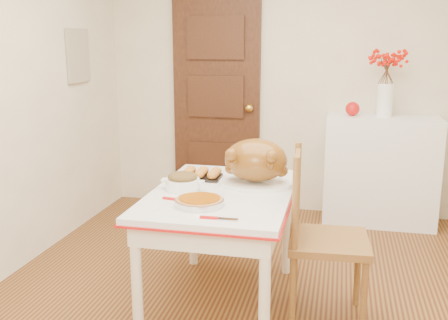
% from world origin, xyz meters
% --- Properties ---
extents(floor, '(3.50, 4.00, 0.00)m').
position_xyz_m(floor, '(0.00, 0.00, 0.00)').
color(floor, '#441E0D').
rests_on(floor, ground).
extents(wall_back, '(3.50, 0.00, 2.50)m').
position_xyz_m(wall_back, '(0.00, 2.00, 1.25)').
color(wall_back, '#EEE4C1').
rests_on(wall_back, ground).
extents(wall_front, '(3.50, 0.00, 2.50)m').
position_xyz_m(wall_front, '(0.00, -2.00, 1.25)').
color(wall_front, '#EEE4C1').
rests_on(wall_front, ground).
extents(door_back, '(0.85, 0.06, 2.06)m').
position_xyz_m(door_back, '(-0.70, 1.97, 1.03)').
color(door_back, black).
rests_on(door_back, ground).
extents(photo_board, '(0.03, 0.35, 0.45)m').
position_xyz_m(photo_board, '(-1.73, 1.20, 1.50)').
color(photo_board, beige).
rests_on(photo_board, ground).
extents(sideboard, '(0.97, 0.43, 0.97)m').
position_xyz_m(sideboard, '(0.85, 1.78, 0.49)').
color(sideboard, white).
rests_on(sideboard, floor).
extents(kitchen_table, '(0.85, 1.24, 0.74)m').
position_xyz_m(kitchen_table, '(-0.19, 0.00, 0.37)').
color(kitchen_table, silver).
rests_on(kitchen_table, floor).
extents(chair_oak, '(0.48, 0.48, 1.03)m').
position_xyz_m(chair_oak, '(0.45, -0.03, 0.51)').
color(chair_oak, brown).
rests_on(chair_oak, floor).
extents(berry_vase, '(0.31, 0.31, 0.60)m').
position_xyz_m(berry_vase, '(0.85, 1.78, 1.27)').
color(berry_vase, white).
rests_on(berry_vase, sideboard).
extents(apple, '(0.12, 0.12, 0.12)m').
position_xyz_m(apple, '(0.58, 1.78, 1.04)').
color(apple, '#BB100E').
rests_on(apple, sideboard).
extents(turkey_platter, '(0.54, 0.48, 0.29)m').
position_xyz_m(turkey_platter, '(-0.01, 0.17, 0.89)').
color(turkey_platter, brown).
rests_on(turkey_platter, kitchen_table).
extents(pumpkin_pie, '(0.30, 0.30, 0.06)m').
position_xyz_m(pumpkin_pie, '(-0.25, -0.30, 0.77)').
color(pumpkin_pie, '#8A4103').
rests_on(pumpkin_pie, kitchen_table).
extents(stuffing_dish, '(0.30, 0.26, 0.10)m').
position_xyz_m(stuffing_dish, '(-0.43, -0.02, 0.79)').
color(stuffing_dish, brown).
rests_on(stuffing_dish, kitchen_table).
extents(rolls_tray, '(0.26, 0.21, 0.07)m').
position_xyz_m(rolls_tray, '(-0.39, 0.25, 0.78)').
color(rolls_tray, '#CA6B24').
rests_on(rolls_tray, kitchen_table).
extents(pie_server, '(0.20, 0.06, 0.01)m').
position_xyz_m(pie_server, '(-0.09, -0.50, 0.75)').
color(pie_server, silver).
rests_on(pie_server, kitchen_table).
extents(carving_knife, '(0.27, 0.10, 0.01)m').
position_xyz_m(carving_knife, '(-0.35, -0.25, 0.75)').
color(carving_knife, silver).
rests_on(carving_knife, kitchen_table).
extents(drinking_glass, '(0.09, 0.09, 0.12)m').
position_xyz_m(drinking_glass, '(-0.12, 0.49, 0.80)').
color(drinking_glass, white).
rests_on(drinking_glass, kitchen_table).
extents(shaker_pair, '(0.09, 0.05, 0.09)m').
position_xyz_m(shaker_pair, '(0.08, 0.49, 0.79)').
color(shaker_pair, white).
rests_on(shaker_pair, kitchen_table).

